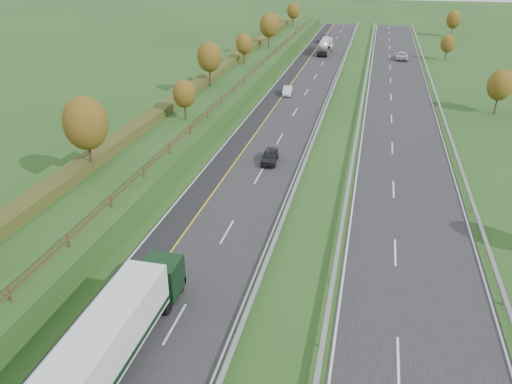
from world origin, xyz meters
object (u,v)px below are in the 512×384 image
box_lorry (109,343)px  car_dark_near (270,156)px  car_small_far (324,39)px  road_tanker (325,45)px  car_silver_mid (288,91)px  car_oncoming (401,56)px

box_lorry → car_dark_near: (2.14, 32.86, -1.57)m
box_lorry → car_small_far: (-0.93, 116.13, -1.49)m
box_lorry → road_tanker: bearing=89.5°
road_tanker → car_dark_near: road_tanker is taller
box_lorry → road_tanker: (0.85, 101.30, -0.47)m
box_lorry → road_tanker: 101.30m
box_lorry → car_dark_near: bearing=86.3°
car_silver_mid → car_small_far: (0.13, 53.65, 0.11)m
car_small_far → car_oncoming: bearing=-38.6°
road_tanker → car_dark_near: bearing=-88.9°
car_dark_near → box_lorry: bearing=-98.1°
car_small_far → road_tanker: bearing=-78.0°
road_tanker → car_oncoming: size_ratio=1.91×
box_lorry → car_oncoming: box_lorry is taller
box_lorry → car_silver_mid: (-1.06, 62.47, -1.61)m
car_silver_mid → car_oncoming: car_oncoming is taller
car_silver_mid → car_oncoming: bearing=56.1°
road_tanker → car_oncoming: road_tanker is taller
car_dark_near → car_silver_mid: 29.78m
box_lorry → car_silver_mid: 62.50m
car_dark_near → car_silver_mid: bearing=91.7°
road_tanker → box_lorry: bearing=-90.5°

